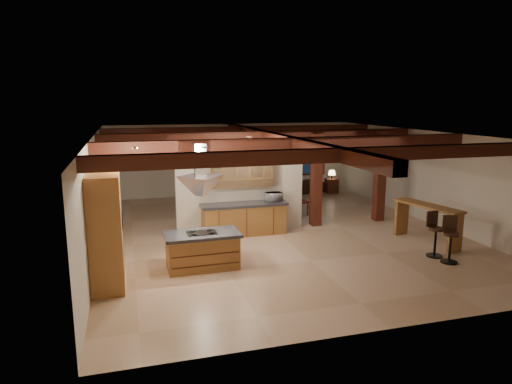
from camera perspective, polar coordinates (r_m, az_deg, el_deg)
ground at (r=13.51m, az=2.75°, el=-5.12°), size 12.00×12.00×0.00m
room_walls at (r=13.11m, az=2.83°, el=2.36°), size 12.00×12.00×12.00m
ceiling_beams at (r=13.00m, az=2.87°, el=6.63°), size 10.00×12.00×0.28m
timber_posts at (r=14.55m, az=11.56°, el=2.98°), size 2.50×0.30×2.90m
partition_wall at (r=13.43m, az=-1.93°, el=-0.37°), size 3.80×0.18×2.20m
pantry_cabinet at (r=10.02m, az=-18.21°, el=-4.43°), size 0.67×1.60×2.40m
back_counter at (r=13.20m, az=-1.50°, el=-3.35°), size 2.50×0.66×0.94m
upper_display_cabinet at (r=13.11m, az=-1.75°, el=2.68°), size 1.80×0.36×0.95m
range_hood at (r=10.36m, az=-6.89°, el=-0.11°), size 1.10×1.10×1.40m
back_windows at (r=19.62m, az=5.00°, el=4.51°), size 2.70×0.07×1.70m
framed_art at (r=18.51m, az=-7.57°, el=4.67°), size 0.65×0.05×0.85m
recessed_cans at (r=10.50m, az=-6.91°, el=6.04°), size 3.16×2.46×0.03m
kitchen_island at (r=10.71m, az=-6.72°, el=-7.22°), size 1.74×0.95×0.86m
dining_table at (r=15.62m, az=1.80°, el=-1.60°), size 2.08×1.58×0.65m
sofa at (r=19.36m, az=5.71°, el=0.78°), size 2.13×1.33×0.58m
microwave at (r=13.31m, az=2.24°, el=-0.61°), size 0.48×0.33×0.26m
bar_counter at (r=13.23m, az=20.61°, el=-2.96°), size 0.93×2.10×1.07m
side_table at (r=19.47m, az=9.42°, el=0.77°), size 0.54×0.54×0.60m
table_lamp at (r=19.37m, az=9.47°, el=2.38°), size 0.30×0.30×0.36m
bar_stool_a at (r=11.89m, az=23.11°, el=-5.46°), size 0.42×0.43×1.13m
bar_stool_b at (r=12.22m, az=21.43°, el=-4.89°), size 0.39×0.40×1.13m
dining_chairs at (r=15.56m, az=1.81°, el=-0.49°), size 2.40×2.40×1.24m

